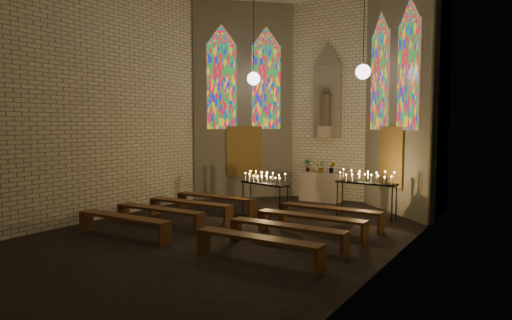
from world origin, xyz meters
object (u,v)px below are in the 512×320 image
Objects in this scene: votive_stand_right at (366,180)px; altar at (321,187)px; aisle_flower_pot at (281,209)px; votive_stand_left at (265,181)px.

altar is at bearing 143.58° from votive_stand_right.
votive_stand_right is at bearing 21.47° from aisle_flower_pot.
votive_stand_left is 0.96× the size of votive_stand_right.
votive_stand_left is at bearing -96.10° from altar.
aisle_flower_pot is 0.21× the size of votive_stand_right.
altar is 3.83× the size of aisle_flower_pot.
altar reaches higher than aisle_flower_pot.
votive_stand_right reaches higher than altar.
altar is 3.29m from votive_stand_left.
votive_stand_right is (2.26, -1.97, 0.60)m from altar.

